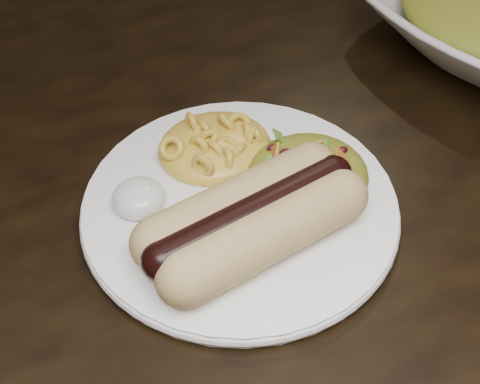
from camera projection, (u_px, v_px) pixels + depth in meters
name	position (u px, v px, depth m)	size (l,w,h in m)	color
table	(112.00, 285.00, 0.59)	(1.60, 0.90, 0.75)	black
plate	(240.00, 206.00, 0.52)	(0.24, 0.24, 0.01)	white
hotdog	(253.00, 218.00, 0.47)	(0.15, 0.09, 0.04)	tan
mac_and_cheese	(214.00, 135.00, 0.54)	(0.10, 0.09, 0.04)	gold
sour_cream	(138.00, 194.00, 0.50)	(0.04, 0.04, 0.02)	silver
taco_salad	(308.00, 167.00, 0.52)	(0.10, 0.09, 0.04)	#9D6B12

